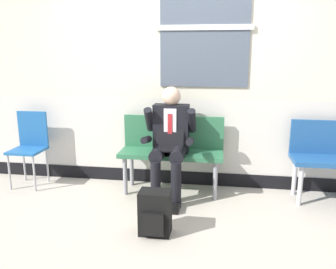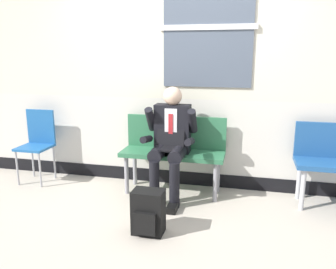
{
  "view_description": "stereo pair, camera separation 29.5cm",
  "coord_description": "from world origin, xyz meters",
  "px_view_note": "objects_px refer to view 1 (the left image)",
  "views": [
    {
      "loc": [
        0.56,
        -3.47,
        1.61
      ],
      "look_at": [
        0.01,
        0.13,
        0.75
      ],
      "focal_mm": 36.85,
      "sensor_mm": 36.0,
      "label": 1
    },
    {
      "loc": [
        0.85,
        -3.42,
        1.61
      ],
      "look_at": [
        0.01,
        0.13,
        0.75
      ],
      "focal_mm": 36.85,
      "sensor_mm": 36.0,
      "label": 2
    }
  ],
  "objects_px": {
    "person_seated": "(170,140)",
    "bench_with_person": "(172,147)",
    "backpack": "(155,213)",
    "folding_chair": "(30,142)"
  },
  "relations": [
    {
      "from": "bench_with_person",
      "to": "person_seated",
      "type": "relative_size",
      "value": 0.96
    },
    {
      "from": "backpack",
      "to": "bench_with_person",
      "type": "bearing_deg",
      "value": 89.67
    },
    {
      "from": "bench_with_person",
      "to": "backpack",
      "type": "bearing_deg",
      "value": -90.33
    },
    {
      "from": "bench_with_person",
      "to": "person_seated",
      "type": "distance_m",
      "value": 0.24
    },
    {
      "from": "person_seated",
      "to": "bench_with_person",
      "type": "bearing_deg",
      "value": 90.0
    },
    {
      "from": "bench_with_person",
      "to": "person_seated",
      "type": "height_order",
      "value": "person_seated"
    },
    {
      "from": "backpack",
      "to": "folding_chair",
      "type": "bearing_deg",
      "value": 150.28
    },
    {
      "from": "bench_with_person",
      "to": "backpack",
      "type": "distance_m",
      "value": 1.11
    },
    {
      "from": "person_seated",
      "to": "backpack",
      "type": "distance_m",
      "value": 0.98
    },
    {
      "from": "bench_with_person",
      "to": "folding_chair",
      "type": "height_order",
      "value": "folding_chair"
    }
  ]
}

